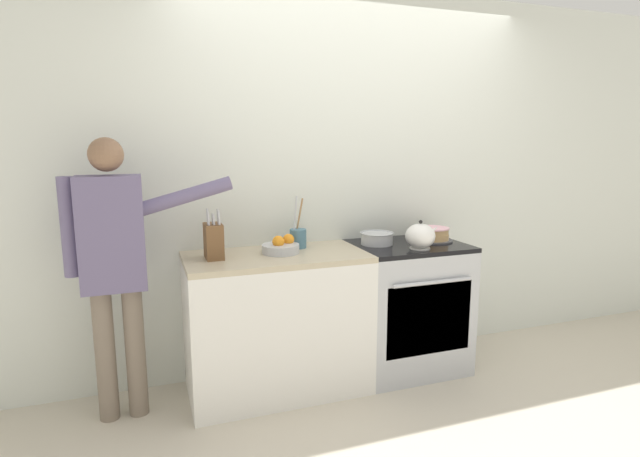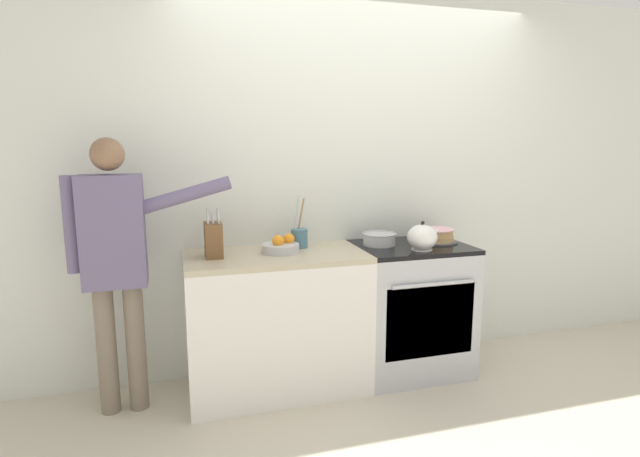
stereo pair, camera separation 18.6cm
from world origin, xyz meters
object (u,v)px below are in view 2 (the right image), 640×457
object	(u,v)px
tea_kettle	(422,237)
utensil_crock	(299,237)
mixing_bowl	(379,239)
layer_cake	(437,236)
knife_block	(213,239)
fruit_bowl	(281,247)
person_baker	(116,253)
stove_range	(410,308)

from	to	relation	value
tea_kettle	utensil_crock	bearing A→B (deg)	158.41
tea_kettle	mixing_bowl	world-z (taller)	tea_kettle
layer_cake	mixing_bowl	bearing A→B (deg)	177.06
layer_cake	knife_block	xyz separation A→B (m)	(-1.51, -0.02, 0.06)
layer_cake	fruit_bowl	distance (m)	1.10
mixing_bowl	utensil_crock	xyz separation A→B (m)	(-0.53, 0.08, 0.03)
knife_block	person_baker	distance (m)	0.55
knife_block	utensil_crock	xyz separation A→B (m)	(0.56, 0.12, -0.04)
tea_kettle	layer_cake	bearing A→B (deg)	42.46
layer_cake	stove_range	bearing A→B (deg)	-169.24
utensil_crock	fruit_bowl	world-z (taller)	utensil_crock
tea_kettle	utensil_crock	xyz separation A→B (m)	(-0.74, 0.29, -0.01)
stove_range	fruit_bowl	xyz separation A→B (m)	(-0.89, 0.03, 0.48)
stove_range	knife_block	xyz separation A→B (m)	(-1.31, 0.02, 0.55)
utensil_crock	person_baker	bearing A→B (deg)	-172.34
layer_cake	knife_block	bearing A→B (deg)	-179.42
knife_block	fruit_bowl	bearing A→B (deg)	0.68
tea_kettle	mixing_bowl	size ratio (longest dim) A/B	1.04
layer_cake	person_baker	size ratio (longest dim) A/B	0.18
stove_range	fruit_bowl	distance (m)	1.02
tea_kettle	person_baker	bearing A→B (deg)	175.52
stove_range	mixing_bowl	distance (m)	0.54
tea_kettle	stove_range	bearing A→B (deg)	87.52
mixing_bowl	person_baker	world-z (taller)	person_baker
fruit_bowl	person_baker	distance (m)	0.96
stove_range	knife_block	world-z (taller)	knife_block
stove_range	layer_cake	distance (m)	0.53
mixing_bowl	person_baker	xyz separation A→B (m)	(-1.64, -0.07, 0.02)
knife_block	person_baker	size ratio (longest dim) A/B	0.19
stove_range	person_baker	size ratio (longest dim) A/B	0.56
utensil_crock	mixing_bowl	bearing A→B (deg)	-8.35
mixing_bowl	knife_block	bearing A→B (deg)	-178.08
utensil_crock	tea_kettle	bearing A→B (deg)	-21.59
tea_kettle	fruit_bowl	size ratio (longest dim) A/B	1.01
utensil_crock	person_baker	size ratio (longest dim) A/B	0.21
stove_range	knife_block	distance (m)	1.42
layer_cake	mixing_bowl	distance (m)	0.42
mixing_bowl	fruit_bowl	bearing A→B (deg)	-177.31
mixing_bowl	knife_block	distance (m)	1.10
layer_cake	fruit_bowl	bearing A→B (deg)	-179.46
layer_cake	person_baker	distance (m)	2.06
tea_kettle	knife_block	xyz separation A→B (m)	(-1.30, 0.18, 0.03)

